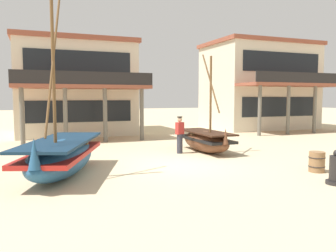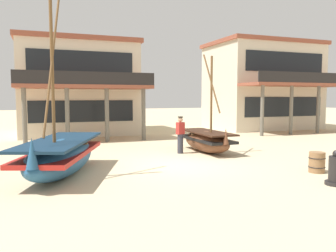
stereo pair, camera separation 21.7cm
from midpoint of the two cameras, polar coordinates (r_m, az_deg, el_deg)
The scene contains 7 objects.
ground_plane at distance 12.73m, azimuth 1.16°, elevation -6.65°, with size 120.00×120.00×0.00m, color #CCB78E.
fishing_boat_near_left at distance 15.77m, azimuth 6.01°, elevation -2.41°, with size 1.38×3.71×4.54m.
fishing_boat_centre_large at distance 11.55m, azimuth -18.16°, elevation -4.81°, with size 3.25×5.17×5.93m.
fisherman_by_hull at distance 15.23m, azimuth 1.59°, elevation -1.56°, with size 0.41×0.33×1.68m.
wooden_barrel at distance 12.56m, azimuth 23.51°, elevation -5.60°, with size 0.56×0.56×0.70m.
harbor_building_main at distance 24.93m, azimuth -15.90°, elevation 6.25°, with size 7.90×9.84×6.40m.
harbor_building_annex at distance 28.92m, azimuth 14.99°, elevation 6.62°, with size 8.56×8.30×6.96m.
Camera 1 is at (-4.90, -11.47, 2.56)m, focal length 35.87 mm.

